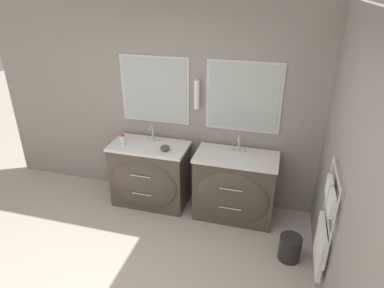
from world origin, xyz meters
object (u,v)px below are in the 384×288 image
vanity_right (234,187)px  waste_bin (290,247)px  vanity_left (150,175)px  toiletry_bottle (123,140)px  amenity_bowl (165,148)px

vanity_right → waste_bin: bearing=-39.0°
vanity_left → waste_bin: size_ratio=3.52×
toiletry_bottle → amenity_bowl: size_ratio=1.28×
vanity_right → amenity_bowl: (-0.87, -0.06, 0.46)m
vanity_left → toiletry_bottle: size_ratio=6.62×
vanity_left → toiletry_bottle: toiletry_bottle is taller
vanity_right → toiletry_bottle: size_ratio=6.62×
toiletry_bottle → vanity_left: bearing=9.6°
waste_bin → amenity_bowl: bearing=161.9°
vanity_left → toiletry_bottle: 0.58m
amenity_bowl → vanity_left: bearing=166.6°
vanity_right → vanity_left: bearing=180.0°
vanity_left → vanity_right: (1.12, 0.00, 0.00)m
vanity_right → toiletry_bottle: (-1.44, -0.05, 0.49)m
vanity_left → vanity_right: same height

